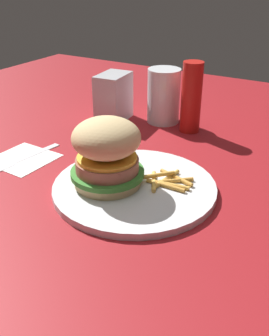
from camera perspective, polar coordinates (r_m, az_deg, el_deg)
ground_plane at (r=0.65m, az=-3.02°, el=-3.37°), size 1.60×1.60×0.00m
plate at (r=0.65m, az=-0.00°, el=-2.81°), size 0.27×0.27×0.01m
sandwich at (r=0.63m, az=-3.90°, el=2.38°), size 0.12×0.12×0.11m
fries_pile at (r=0.65m, az=4.64°, el=-1.82°), size 0.09×0.08×0.01m
napkin at (r=0.79m, az=-15.87°, el=1.33°), size 0.11×0.11×0.00m
fork at (r=0.78m, az=-15.99°, el=1.45°), size 0.04×0.17×0.00m
drink_glass at (r=0.93m, az=4.22°, el=9.88°), size 0.08×0.08×0.12m
napkin_dispenser at (r=0.94m, az=-3.06°, el=10.20°), size 0.07×0.10×0.11m
ketchup_bottle at (r=0.87m, az=8.12°, el=10.10°), size 0.04×0.04×0.15m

